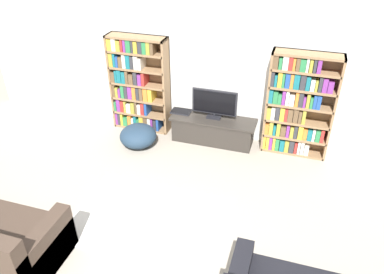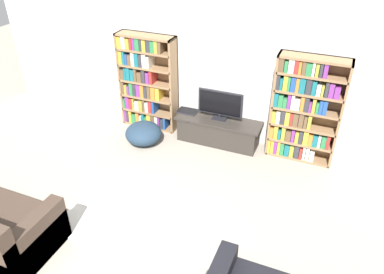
# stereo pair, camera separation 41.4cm
# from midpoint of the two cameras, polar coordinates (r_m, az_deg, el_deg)

# --- Properties ---
(wall_back) EXTENTS (8.80, 0.06, 2.60)m
(wall_back) POSITION_cam_midpoint_polar(r_m,az_deg,el_deg) (6.21, 1.60, 11.02)
(wall_back) COLOR silver
(wall_back) RESTS_ON ground_plane
(bookshelf_left) EXTENTS (1.04, 0.30, 1.70)m
(bookshelf_left) POSITION_cam_midpoint_polar(r_m,az_deg,el_deg) (6.69, -10.18, 7.95)
(bookshelf_left) COLOR #93704C
(bookshelf_left) RESTS_ON ground_plane
(bookshelf_right) EXTENTS (1.04, 0.30, 1.70)m
(bookshelf_right) POSITION_cam_midpoint_polar(r_m,az_deg,el_deg) (6.03, 13.78, 4.73)
(bookshelf_right) COLOR #93704C
(bookshelf_right) RESTS_ON ground_plane
(tv_stand) EXTENTS (1.45, 0.45, 0.44)m
(tv_stand) POSITION_cam_midpoint_polar(r_m,az_deg,el_deg) (6.42, 1.37, 1.06)
(tv_stand) COLOR #332D28
(tv_stand) RESTS_ON ground_plane
(television) EXTENTS (0.76, 0.16, 0.51)m
(television) POSITION_cam_midpoint_polar(r_m,az_deg,el_deg) (6.22, 1.54, 5.10)
(television) COLOR black
(television) RESTS_ON tv_stand
(laptop) EXTENTS (0.34, 0.22, 0.03)m
(laptop) POSITION_cam_midpoint_polar(r_m,az_deg,el_deg) (6.53, -3.49, 3.89)
(laptop) COLOR #28282D
(laptop) RESTS_ON tv_stand
(area_rug) EXTENTS (1.99, 1.40, 0.02)m
(area_rug) POSITION_cam_midpoint_polar(r_m,az_deg,el_deg) (5.09, -8.90, -12.32)
(area_rug) COLOR white
(area_rug) RESTS_ON ground_plane
(beanbag_ottoman) EXTENTS (0.62, 0.62, 0.37)m
(beanbag_ottoman) POSITION_cam_midpoint_polar(r_m,az_deg,el_deg) (6.42, -10.05, 0.13)
(beanbag_ottoman) COLOR #23384C
(beanbag_ottoman) RESTS_ON ground_plane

